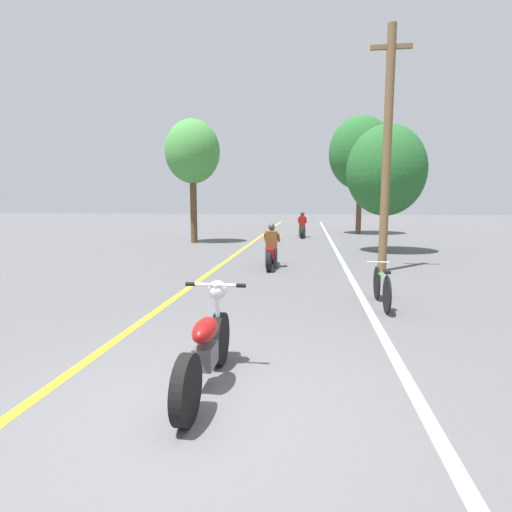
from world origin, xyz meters
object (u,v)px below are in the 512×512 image
at_px(motorcycle_rider_lead, 271,251).
at_px(motorcycle_rider_far, 302,228).
at_px(motorcycle_foreground, 207,347).
at_px(roadside_tree_right_far, 361,153).
at_px(bicycle_parked, 382,287).
at_px(roadside_tree_right_near, 386,171).
at_px(utility_pole, 387,149).
at_px(roadside_tree_left, 192,152).

xyz_separation_m(motorcycle_rider_lead, motorcycle_rider_far, (0.75, 10.48, 0.04)).
relative_size(motorcycle_foreground, motorcycle_rider_far, 1.02).
xyz_separation_m(roadside_tree_right_far, bicycle_parked, (-1.63, -17.53, -4.52)).
bearing_deg(roadside_tree_right_far, roadside_tree_right_near, -90.64).
height_order(roadside_tree_right_far, bicycle_parked, roadside_tree_right_far).
bearing_deg(bicycle_parked, motorcycle_rider_far, 96.89).
bearing_deg(roadside_tree_right_far, motorcycle_rider_lead, -107.28).
height_order(utility_pole, roadside_tree_right_far, roadside_tree_right_far).
xyz_separation_m(roadside_tree_left, bicycle_parked, (6.95, -11.08, -3.94)).
relative_size(roadside_tree_right_near, motorcycle_rider_lead, 2.42).
distance_m(roadside_tree_left, motorcycle_rider_lead, 9.03).
distance_m(roadside_tree_right_near, roadside_tree_right_far, 9.20).
xyz_separation_m(utility_pole, roadside_tree_right_near, (0.81, 4.49, -0.28)).
bearing_deg(roadside_tree_left, motorcycle_foreground, -73.22).
distance_m(utility_pole, motorcycle_rider_lead, 4.38).
xyz_separation_m(motorcycle_foreground, bicycle_parked, (2.48, 3.76, -0.08)).
distance_m(motorcycle_rider_lead, motorcycle_rider_far, 10.51).
xyz_separation_m(roadside_tree_right_near, motorcycle_rider_lead, (-4.05, -4.30, -2.67)).
height_order(roadside_tree_right_near, motorcycle_rider_far, roadside_tree_right_near).
height_order(roadside_tree_left, motorcycle_foreground, roadside_tree_left).
bearing_deg(roadside_tree_right_near, utility_pole, -100.28).
distance_m(roadside_tree_right_near, bicycle_parked, 9.07).
bearing_deg(motorcycle_rider_far, roadside_tree_right_near, -61.94).
bearing_deg(utility_pole, motorcycle_rider_lead, 176.63).
bearing_deg(roadside_tree_left, motorcycle_rider_lead, -57.26).
height_order(roadside_tree_right_near, roadside_tree_left, roadside_tree_left).
distance_m(roadside_tree_left, motorcycle_rider_far, 7.34).
bearing_deg(roadside_tree_right_near, roadside_tree_left, 163.00).
relative_size(roadside_tree_left, bicycle_parked, 3.32).
bearing_deg(roadside_tree_right_near, motorcycle_foreground, -108.08).
height_order(motorcycle_rider_far, bicycle_parked, motorcycle_rider_far).
bearing_deg(roadside_tree_right_near, motorcycle_rider_lead, -133.27).
bearing_deg(motorcycle_foreground, roadside_tree_left, 106.78).
distance_m(utility_pole, motorcycle_foreground, 8.91).
xyz_separation_m(roadside_tree_right_near, motorcycle_foreground, (-4.00, -12.25, -2.72)).
xyz_separation_m(motorcycle_foreground, motorcycle_rider_far, (0.70, 18.44, 0.10)).
bearing_deg(motorcycle_foreground, roadside_tree_right_near, 71.92).
height_order(utility_pole, motorcycle_rider_far, utility_pole).
bearing_deg(roadside_tree_left, roadside_tree_right_far, 36.92).
height_order(motorcycle_rider_lead, bicycle_parked, motorcycle_rider_lead).
bearing_deg(bicycle_parked, roadside_tree_right_far, 84.70).
bearing_deg(motorcycle_foreground, bicycle_parked, 56.63).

